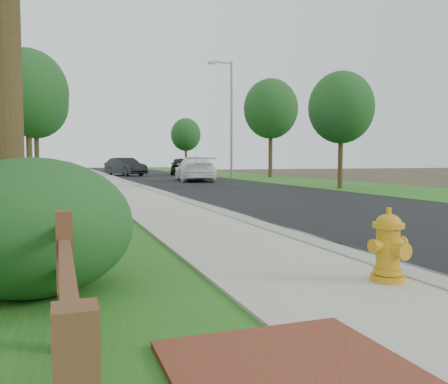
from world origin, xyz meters
name	(u,v)px	position (x,y,z in m)	size (l,w,h in m)	color
road	(164,177)	(4.60, 35.00, 0.01)	(8.00, 90.00, 0.02)	black
curb	(112,177)	(0.40, 35.00, 0.06)	(0.40, 90.00, 0.12)	gray
wet_gutter	(116,177)	(0.75, 35.00, 0.02)	(0.50, 90.00, 0.00)	black
sidewalk	(95,177)	(-0.90, 35.00, 0.05)	(2.20, 90.00, 0.10)	#B0AB9A
grass_strip	(69,178)	(-2.80, 35.00, 0.03)	(1.60, 90.00, 0.06)	#205418
verge_far	(242,176)	(11.50, 35.00, 0.02)	(6.00, 90.00, 0.04)	#205418
ranch_fence	(60,204)	(-3.60, 6.40, 0.62)	(0.12, 16.92, 1.10)	#4B2F19
fire_hydrant	(388,248)	(-0.12, 1.10, 0.48)	(0.55, 0.44, 0.84)	#C17D16
white_suv	(195,169)	(4.99, 27.11, 0.83)	(2.26, 5.57, 1.62)	white
dark_car_mid	(181,166)	(7.20, 39.58, 0.83)	(1.92, 4.76, 1.62)	black
dark_car_far	(125,167)	(2.00, 38.93, 0.81)	(1.67, 4.78, 1.57)	black
streetlight	(229,112)	(8.54, 30.11, 4.95)	(2.02, 0.49, 8.74)	gray
boulder	(14,205)	(-4.66, 9.24, 0.35)	(1.06, 0.80, 0.71)	brown
shrub_b	(33,227)	(-3.90, 2.21, 0.75)	(2.15, 2.15, 1.51)	#1D4518
shrub_c	(48,188)	(-3.90, 11.48, 0.64)	(1.78, 1.78, 1.29)	#1D4518
tree_near_left	(28,93)	(-4.91, 21.59, 4.66)	(3.83, 3.83, 6.78)	#342415
tree_near_right	(341,108)	(9.46, 16.76, 3.97)	(3.19, 3.19, 5.74)	#342415
tree_mid_left	(36,103)	(-4.86, 29.21, 4.99)	(4.04, 4.04, 7.23)	#342415
tree_mid_right	(271,109)	(12.47, 31.32, 5.45)	(4.33, 4.33, 7.85)	#342415
tree_far_right	(186,135)	(9.00, 44.63, 3.99)	(3.10, 3.10, 5.71)	#342415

